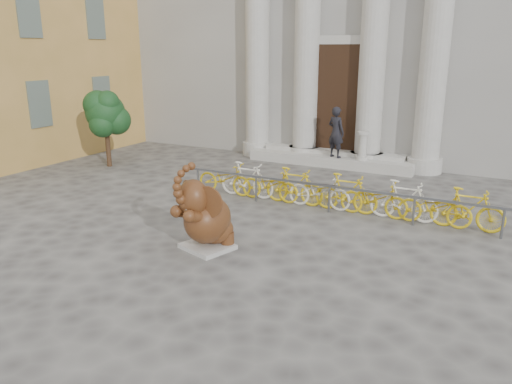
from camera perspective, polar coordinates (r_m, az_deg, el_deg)
The scene contains 8 objects.
ground at distance 10.31m, azimuth -9.18°, elevation -7.39°, with size 80.00×80.00×0.00m, color #474442.
classical_building at distance 23.26m, azimuth 13.97°, elevation 20.41°, with size 22.00×10.70×12.00m.
entrance_steps at distance 18.29m, azimuth 8.53°, elevation 3.67°, with size 6.00×1.20×0.36m, color #A8A59E.
elephant_statue at distance 10.40m, azimuth -5.78°, elevation -2.94°, with size 1.27×1.51×1.91m.
bike_rack at distance 13.10m, azimuth 8.69°, elevation 0.10°, with size 8.45×0.53×1.00m.
tree at distance 18.31m, azimuth -16.81°, elevation 8.56°, with size 1.55×1.41×2.69m.
pedestrian at distance 17.73m, azimuth 9.13°, elevation 6.76°, with size 0.65×0.43×1.78m, color black.
balustrade_post at distance 17.54m, azimuth 12.07°, elevation 5.05°, with size 0.40×0.40×0.98m.
Camera 1 is at (5.75, -7.52, 4.08)m, focal length 35.00 mm.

